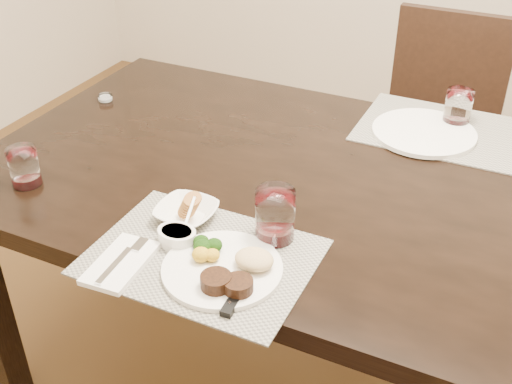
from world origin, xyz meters
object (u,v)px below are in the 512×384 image
at_px(dinner_plate, 227,268).
at_px(wine_glass_near, 275,217).
at_px(far_plate, 424,132).
at_px(cracker_bowl, 187,212).
at_px(steak_knife, 243,287).
at_px(chair_far, 437,125).

xyz_separation_m(dinner_plate, wine_glass_near, (0.04, 0.15, 0.04)).
bearing_deg(dinner_plate, far_plate, 51.97).
bearing_deg(cracker_bowl, wine_glass_near, 6.46).
height_order(dinner_plate, steak_knife, dinner_plate).
distance_m(dinner_plate, steak_knife, 0.06).
height_order(chair_far, dinner_plate, chair_far).
bearing_deg(steak_knife, far_plate, 74.28).
relative_size(chair_far, wine_glass_near, 7.66).
distance_m(dinner_plate, cracker_bowl, 0.21).
height_order(chair_far, cracker_bowl, chair_far).
bearing_deg(far_plate, chair_far, 95.11).
bearing_deg(far_plate, steak_knife, -101.85).
height_order(steak_knife, wine_glass_near, wine_glass_near).
height_order(chair_far, steak_knife, chair_far).
relative_size(dinner_plate, wine_glass_near, 2.09).
distance_m(chair_far, far_plate, 0.64).
height_order(chair_far, far_plate, chair_far).
relative_size(chair_far, cracker_bowl, 6.61).
bearing_deg(chair_far, wine_glass_near, -96.16).
xyz_separation_m(dinner_plate, far_plate, (0.22, 0.77, -0.01)).
xyz_separation_m(cracker_bowl, far_plate, (0.39, 0.64, -0.01)).
height_order(steak_knife, far_plate, same).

